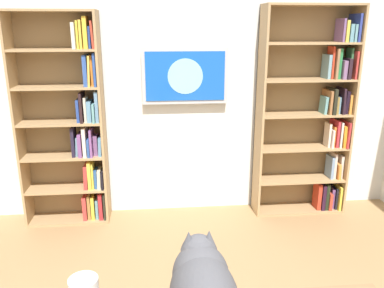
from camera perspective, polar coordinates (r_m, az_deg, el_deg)
The scene contains 4 objects.
wall_back at distance 3.92m, azimuth -1.11°, elevation 9.09°, with size 4.52×0.06×2.70m, color silver.
bookshelf_left at distance 4.12m, azimuth 17.33°, elevation 3.98°, with size 0.93×0.28×2.07m.
bookshelf_right at distance 3.89m, azimuth -16.97°, elevation 2.65°, with size 0.79×0.28×2.01m.
wall_mounted_tv at distance 3.82m, azimuth -0.95°, elevation 9.85°, with size 0.83×0.07×0.53m.
Camera 1 is at (0.30, 1.64, 1.87)m, focal length 36.74 mm.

